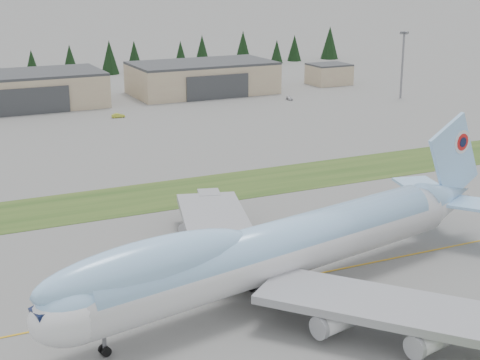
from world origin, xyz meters
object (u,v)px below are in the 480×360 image
boeing_747_freighter (277,249)px  hangar_center (24,90)px  hangar_right (202,78)px  service_vehicle_c (289,100)px  service_vehicle_b (118,118)px

boeing_747_freighter → hangar_center: size_ratio=1.64×
hangar_right → service_vehicle_c: bearing=-49.3°
service_vehicle_c → hangar_right: bearing=142.2°
hangar_center → hangar_right: (60.00, 0.00, 0.00)m
boeing_747_freighter → hangar_right: 162.83m
service_vehicle_c → service_vehicle_b: bearing=-164.5°
hangar_center → service_vehicle_b: 36.04m
boeing_747_freighter → hangar_center: boeing_747_freighter is taller
boeing_747_freighter → hangar_right: size_ratio=1.64×
hangar_center → service_vehicle_c: 84.59m
boeing_747_freighter → service_vehicle_c: 149.54m
hangar_center → service_vehicle_b: bearing=-52.8°
boeing_747_freighter → hangar_center: 153.94m
hangar_right → service_vehicle_b: bearing=-143.6°
service_vehicle_c → hangar_center: bearing=174.8°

